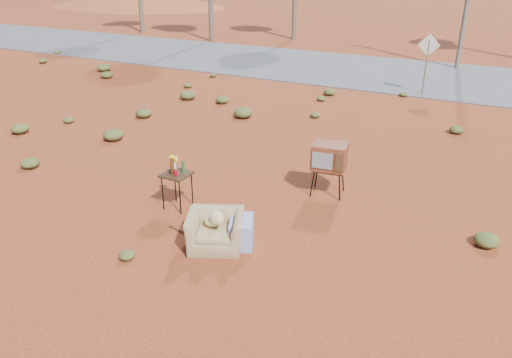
% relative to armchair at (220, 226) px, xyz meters
% --- Properties ---
extents(ground, '(140.00, 140.00, 0.00)m').
position_rel_armchair_xyz_m(ground, '(-0.31, 0.36, -0.39)').
color(ground, brown).
rests_on(ground, ground).
extents(highway, '(140.00, 7.00, 0.04)m').
position_rel_armchair_xyz_m(highway, '(-0.31, 15.36, -0.37)').
color(highway, '#565659').
rests_on(highway, ground).
extents(dirt_mound, '(26.00, 18.00, 2.00)m').
position_rel_armchair_xyz_m(dirt_mound, '(-30.31, 34.36, -0.39)').
color(dirt_mound, '#9F4326').
rests_on(dirt_mound, ground).
extents(armchair, '(1.26, 1.13, 0.84)m').
position_rel_armchair_xyz_m(armchair, '(0.00, 0.00, 0.00)').
color(armchair, '#937A50').
rests_on(armchair, ground).
extents(tv_unit, '(0.79, 0.67, 1.14)m').
position_rel_armchair_xyz_m(tv_unit, '(0.95, 2.87, 0.45)').
color(tv_unit, black).
rests_on(tv_unit, ground).
extents(side_table, '(0.53, 0.53, 1.06)m').
position_rel_armchair_xyz_m(side_table, '(-1.57, 0.89, 0.39)').
color(side_table, '#372614').
rests_on(side_table, ground).
extents(rusty_bar, '(1.34, 0.27, 0.04)m').
position_rel_armchair_xyz_m(rusty_bar, '(-0.54, -0.00, -0.38)').
color(rusty_bar, '#512915').
rests_on(rusty_bar, ground).
extents(road_sign, '(0.78, 0.06, 2.19)m').
position_rel_armchair_xyz_m(road_sign, '(1.19, 12.36, 1.11)').
color(road_sign, brown).
rests_on(road_sign, ground).
extents(scrub_patch, '(17.49, 8.07, 0.33)m').
position_rel_armchair_xyz_m(scrub_patch, '(-1.14, 4.77, -0.25)').
color(scrub_patch, '#515726').
rests_on(scrub_patch, ground).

